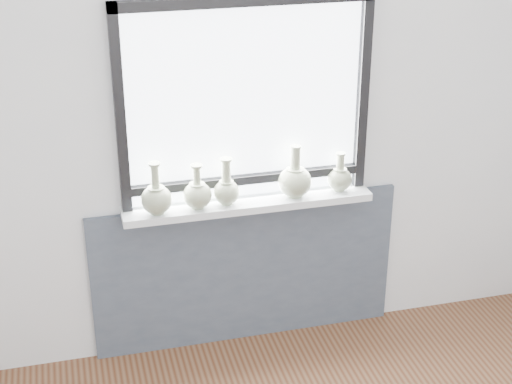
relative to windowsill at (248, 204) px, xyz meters
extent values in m
cube|color=silver|center=(0.00, 0.10, 0.42)|extent=(3.60, 0.02, 2.60)
cube|color=#48515F|center=(0.00, 0.07, -0.45)|extent=(1.70, 0.03, 0.86)
cube|color=silver|center=(0.00, 0.00, 0.00)|extent=(1.32, 0.18, 0.04)
cube|color=black|center=(-0.62, 0.05, 0.55)|extent=(0.05, 0.06, 1.05)
cube|color=black|center=(0.62, 0.05, 0.55)|extent=(0.05, 0.06, 1.05)
cube|color=black|center=(0.00, 0.05, 1.04)|extent=(1.30, 0.06, 0.05)
cube|color=black|center=(0.00, 0.05, 0.12)|extent=(1.20, 0.05, 0.04)
cube|color=white|center=(0.00, 0.08, 0.52)|extent=(1.20, 0.01, 1.00)
cylinder|color=#9FAA89|center=(-0.48, -0.03, 0.02)|extent=(0.07, 0.07, 0.01)
ellipsoid|color=#9FAA89|center=(-0.48, -0.03, 0.09)|extent=(0.16, 0.16, 0.15)
cone|color=#9FAA89|center=(-0.48, -0.03, 0.15)|extent=(0.09, 0.09, 0.03)
cylinder|color=#9FAA89|center=(-0.48, -0.03, 0.21)|extent=(0.04, 0.04, 0.14)
cylinder|color=#9FAA89|center=(-0.48, -0.03, 0.29)|extent=(0.06, 0.06, 0.01)
cylinder|color=#9FAA89|center=(-0.27, -0.02, 0.02)|extent=(0.07, 0.07, 0.01)
ellipsoid|color=#9FAA89|center=(-0.27, -0.02, 0.09)|extent=(0.15, 0.15, 0.14)
cone|color=#9FAA89|center=(-0.27, -0.02, 0.14)|extent=(0.08, 0.08, 0.03)
cylinder|color=#9FAA89|center=(-0.27, -0.02, 0.19)|extent=(0.04, 0.04, 0.11)
cylinder|color=#9FAA89|center=(-0.27, -0.02, 0.25)|extent=(0.06, 0.06, 0.01)
cylinder|color=#9FAA89|center=(-0.12, -0.01, 0.02)|extent=(0.06, 0.06, 0.01)
ellipsoid|color=#9FAA89|center=(-0.12, -0.01, 0.08)|extent=(0.14, 0.14, 0.13)
cone|color=#9FAA89|center=(-0.12, -0.01, 0.13)|extent=(0.08, 0.08, 0.03)
cylinder|color=#9FAA89|center=(-0.12, -0.01, 0.19)|extent=(0.05, 0.05, 0.13)
cylinder|color=#9FAA89|center=(-0.12, -0.01, 0.27)|extent=(0.06, 0.06, 0.01)
cylinder|color=#9FAA89|center=(0.25, -0.01, 0.02)|extent=(0.08, 0.08, 0.01)
ellipsoid|color=#9FAA89|center=(0.25, -0.01, 0.10)|extent=(0.18, 0.18, 0.16)
cone|color=#9FAA89|center=(0.25, -0.01, 0.16)|extent=(0.10, 0.10, 0.03)
cylinder|color=#9FAA89|center=(0.25, -0.01, 0.23)|extent=(0.05, 0.05, 0.13)
cylinder|color=#9FAA89|center=(0.25, -0.01, 0.30)|extent=(0.06, 0.06, 0.01)
cylinder|color=#9FAA89|center=(0.51, 0.01, 0.02)|extent=(0.06, 0.06, 0.01)
ellipsoid|color=#9FAA89|center=(0.51, 0.01, 0.08)|extent=(0.13, 0.13, 0.12)
cone|color=#9FAA89|center=(0.51, 0.01, 0.13)|extent=(0.07, 0.07, 0.03)
cylinder|color=#9FAA89|center=(0.51, 0.01, 0.17)|extent=(0.04, 0.04, 0.10)
cylinder|color=#9FAA89|center=(0.51, 0.01, 0.23)|extent=(0.05, 0.05, 0.01)
camera|label=1|loc=(-0.88, -3.59, 1.79)|focal=55.00mm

